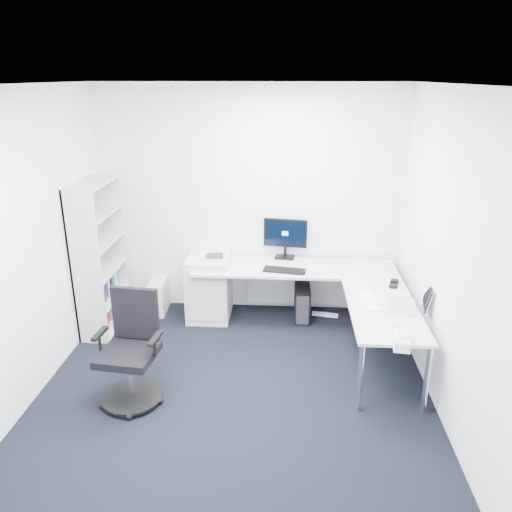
# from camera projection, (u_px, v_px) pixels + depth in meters

# --- Properties ---
(ground) EXTENTS (4.20, 4.20, 0.00)m
(ground) POSITION_uv_depth(u_px,v_px,m) (231.00, 408.00, 4.40)
(ground) COLOR black
(ceiling) EXTENTS (4.20, 4.20, 0.00)m
(ceiling) POSITION_uv_depth(u_px,v_px,m) (225.00, 85.00, 3.48)
(ceiling) COLOR white
(wall_back) EXTENTS (3.60, 0.02, 2.70)m
(wall_back) POSITION_uv_depth(u_px,v_px,m) (249.00, 202.00, 5.91)
(wall_back) COLOR white
(wall_back) RESTS_ON ground
(wall_front) EXTENTS (3.60, 0.02, 2.70)m
(wall_front) POSITION_uv_depth(u_px,v_px,m) (167.00, 455.00, 1.97)
(wall_front) COLOR white
(wall_front) RESTS_ON ground
(wall_left) EXTENTS (0.02, 4.20, 2.70)m
(wall_left) POSITION_uv_depth(u_px,v_px,m) (9.00, 260.00, 4.05)
(wall_left) COLOR white
(wall_left) RESTS_ON ground
(wall_right) EXTENTS (0.02, 4.20, 2.70)m
(wall_right) POSITION_uv_depth(u_px,v_px,m) (461.00, 271.00, 3.83)
(wall_right) COLOR white
(wall_right) RESTS_ON ground
(l_desk) EXTENTS (2.33, 1.31, 0.68)m
(l_desk) POSITION_uv_depth(u_px,v_px,m) (294.00, 306.00, 5.57)
(l_desk) COLOR silver
(l_desk) RESTS_ON ground
(drawer_pedestal) EXTENTS (0.49, 0.62, 0.76)m
(drawer_pedestal) POSITION_uv_depth(u_px,v_px,m) (209.00, 286.00, 5.98)
(drawer_pedestal) COLOR silver
(drawer_pedestal) RESTS_ON ground
(bookshelf) EXTENTS (0.33, 0.85, 1.70)m
(bookshelf) POSITION_uv_depth(u_px,v_px,m) (100.00, 257.00, 5.57)
(bookshelf) COLOR #B6B9B9
(bookshelf) RESTS_ON ground
(task_chair) EXTENTS (0.63, 0.63, 1.01)m
(task_chair) POSITION_uv_depth(u_px,v_px,m) (128.00, 352.00, 4.32)
(task_chair) COLOR black
(task_chair) RESTS_ON ground
(black_pc_tower) EXTENTS (0.19, 0.41, 0.40)m
(black_pc_tower) POSITION_uv_depth(u_px,v_px,m) (302.00, 303.00, 5.96)
(black_pc_tower) COLOR black
(black_pc_tower) RESTS_ON ground
(beige_pc_tower) EXTENTS (0.21, 0.43, 0.41)m
(beige_pc_tower) POSITION_uv_depth(u_px,v_px,m) (159.00, 296.00, 6.15)
(beige_pc_tower) COLOR beige
(beige_pc_tower) RESTS_ON ground
(power_strip) EXTENTS (0.32, 0.11, 0.04)m
(power_strip) POSITION_uv_depth(u_px,v_px,m) (325.00, 315.00, 6.07)
(power_strip) COLOR white
(power_strip) RESTS_ON ground
(monitor) EXTENTS (0.54, 0.24, 0.50)m
(monitor) POSITION_uv_depth(u_px,v_px,m) (285.00, 238.00, 5.96)
(monitor) COLOR black
(monitor) RESTS_ON l_desk
(black_keyboard) EXTENTS (0.49, 0.25, 0.02)m
(black_keyboard) POSITION_uv_depth(u_px,v_px,m) (284.00, 270.00, 5.62)
(black_keyboard) COLOR black
(black_keyboard) RESTS_ON l_desk
(mouse) EXTENTS (0.05, 0.09, 0.03)m
(mouse) POSITION_uv_depth(u_px,v_px,m) (303.00, 272.00, 5.56)
(mouse) COLOR black
(mouse) RESTS_ON l_desk
(desk_phone) EXTENTS (0.22, 0.22, 0.14)m
(desk_phone) POSITION_uv_depth(u_px,v_px,m) (215.00, 257.00, 5.86)
(desk_phone) COLOR #28292B
(desk_phone) RESTS_ON l_desk
(laptop) EXTENTS (0.45, 0.44, 0.27)m
(laptop) POSITION_uv_depth(u_px,v_px,m) (403.00, 294.00, 4.71)
(laptop) COLOR silver
(laptop) RESTS_ON l_desk
(white_keyboard) EXTENTS (0.17, 0.44, 0.01)m
(white_keyboard) POSITION_uv_depth(u_px,v_px,m) (369.00, 301.00, 4.87)
(white_keyboard) COLOR white
(white_keyboard) RESTS_ON l_desk
(headphones) EXTENTS (0.19, 0.24, 0.06)m
(headphones) POSITION_uv_depth(u_px,v_px,m) (394.00, 283.00, 5.25)
(headphones) COLOR black
(headphones) RESTS_ON l_desk
(orange_fruit) EXTENTS (0.07, 0.07, 0.07)m
(orange_fruit) POSITION_uv_depth(u_px,v_px,m) (398.00, 329.00, 4.27)
(orange_fruit) COLOR orange
(orange_fruit) RESTS_ON l_desk
(tissue_box) EXTENTS (0.17, 0.27, 0.09)m
(tissue_box) POSITION_uv_depth(u_px,v_px,m) (401.00, 341.00, 4.06)
(tissue_box) COLOR white
(tissue_box) RESTS_ON l_desk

